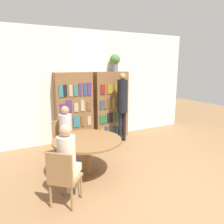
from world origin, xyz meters
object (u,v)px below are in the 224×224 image
Objects in this scene: bookshelf_left at (74,108)px; seated_reader_left at (67,131)px; flower_vase at (115,61)px; librarian_standing at (122,101)px; chair_left_side at (63,138)px; bookshelf_right at (111,105)px; chair_near_camera at (63,176)px; seated_reader_right at (68,157)px; reading_table at (87,145)px.

seated_reader_left is at bearing -115.71° from bookshelf_left.
flower_vase is 0.26× the size of librarian_standing.
librarian_standing is at bearing -178.38° from chair_left_side.
seated_reader_left is (-1.63, -1.09, -0.25)m from bookshelf_right.
seated_reader_right reaches higher than chair_near_camera.
flower_vase is at bearing 1.97° from bookshelf_right.
bookshelf_left is at bearing 112.24° from seated_reader_right.
chair_near_camera is 0.28m from seated_reader_right.
chair_near_camera is 0.71× the size of seated_reader_right.
librarian_standing is at bearing -22.80° from bookshelf_left.
seated_reader_left is at bearing -161.07° from librarian_standing.
flower_vase reaches higher than librarian_standing.
seated_reader_right is at bearing -130.89° from flower_vase.
bookshelf_left is 1.00× the size of bookshelf_right.
librarian_standing is (2.09, 1.97, 0.43)m from seated_reader_right.
chair_left_side is at bearing -121.52° from bookshelf_left.
chair_near_camera is at bearing 60.07° from seated_reader_left.
bookshelf_left is at bearing 110.85° from chair_near_camera.
bookshelf_right reaches higher than librarian_standing.
chair_near_camera is at bearing -136.55° from librarian_standing.
chair_left_side is (-0.20, 0.96, -0.13)m from reading_table.
seated_reader_left reaches higher than chair_near_camera.
chair_near_camera is at bearing -132.34° from reading_table.
bookshelf_right reaches higher than chair_near_camera.
reading_table is 2.14m from librarian_standing.
bookshelf_left reaches higher than seated_reader_left.
reading_table is at bearing 90.00° from chair_near_camera.
reading_table is 1.04× the size of seated_reader_right.
flower_vase reaches higher than chair_near_camera.
seated_reader_left is at bearing -146.23° from bookshelf_right.
chair_left_side is at bearing 101.66° from reading_table.
bookshelf_left is 1.94m from reading_table.
flower_vase is at bearing -159.83° from seated_reader_left.
chair_left_side is (0.46, 1.68, 0.00)m from chair_near_camera.
bookshelf_right reaches higher than seated_reader_left.
seated_reader_right is (-0.54, -0.59, 0.09)m from reading_table.
chair_left_side reaches higher than reading_table.
bookshelf_right is at bearing -178.03° from flower_vase.
bookshelf_left is 2.83m from chair_near_camera.
chair_near_camera is 1.60m from seated_reader_left.
flower_vase is at bearing 91.37° from chair_near_camera.
librarian_standing is (-0.05, -0.51, -1.05)m from flower_vase.
seated_reader_right reaches higher than chair_left_side.
bookshelf_right is at bearing -162.90° from chair_left_side.
chair_near_camera and chair_left_side have the same top height.
seated_reader_left is at bearing 114.07° from chair_near_camera.
seated_reader_left is 1.43m from seated_reader_right.
seated_reader_left is (-0.16, 0.78, 0.08)m from reading_table.
librarian_standing is (1.75, 0.41, 0.65)m from chair_left_side.
chair_left_side is (-1.80, -0.92, -1.70)m from flower_vase.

